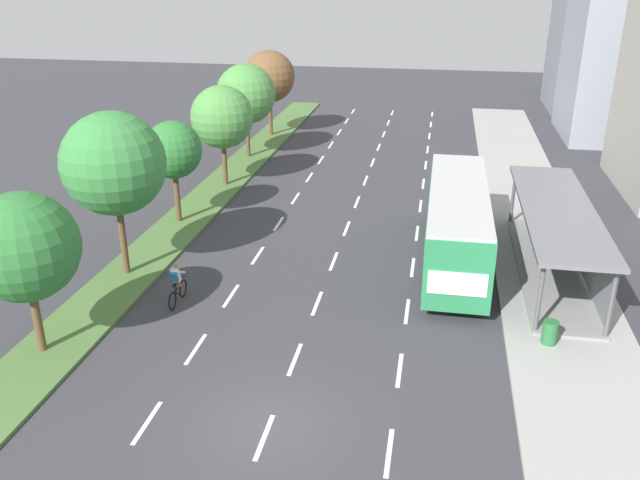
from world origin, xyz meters
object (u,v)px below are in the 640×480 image
Objects in this scene: median_tree_fourth at (222,117)px; bus at (457,218)px; trash_bin at (550,332)px; median_tree_third at (173,150)px; cyclist at (177,285)px; median_tree_nearest at (23,247)px; median_tree_second at (114,164)px; median_tree_farthest at (269,77)px; median_tree_fifth at (246,94)px; bus_shelter at (561,233)px.

bus is at bearing -32.46° from median_tree_fourth.
trash_bin is (16.51, -15.09, -3.54)m from median_tree_fourth.
median_tree_third reaches higher than bus.
bus is 12.20m from cyclist.
median_tree_fourth is at bearing 88.51° from median_tree_nearest.
trash_bin is (17.00, 3.49, -3.34)m from median_tree_nearest.
median_tree_second is at bearing -88.95° from median_tree_third.
median_tree_fourth is 12.40m from median_tree_farthest.
bus is at bearing -56.67° from median_tree_farthest.
trash_bin is at bearing -58.38° from median_tree_farthest.
cyclist is at bearing -68.62° from median_tree_third.
bus is 1.64× the size of median_tree_second.
median_tree_nearest reaches higher than median_tree_third.
median_tree_nearest is 6.58× the size of trash_bin.
median_tree_farthest reaches higher than trash_bin.
median_tree_fourth is 0.95× the size of median_tree_fifth.
bus_shelter is 20.57m from median_tree_nearest.
median_tree_fifth is at bearing 89.60° from median_tree_third.
median_tree_third is at bearing 111.38° from cyclist.
cyclist is 13.81m from trash_bin.
median_tree_farthest is at bearing 121.62° from trash_bin.
bus is at bearing -9.37° from median_tree_third.
median_tree_farthest is at bearing 89.74° from median_tree_third.
median_tree_second is 1.12× the size of median_tree_fifth.
median_tree_fifth is (-3.12, 20.57, 3.50)m from cyclist.
median_tree_third is at bearing -90.40° from median_tree_fifth.
trash_bin is (16.88, -2.70, -4.32)m from median_tree_second.
median_tree_farthest is at bearing 130.10° from bus_shelter.
median_tree_fourth is (0.37, 12.38, -0.78)m from median_tree_second.
bus_shelter is at bearing 27.96° from median_tree_nearest.
median_tree_farthest is (0.08, 30.96, 0.57)m from median_tree_nearest.
bus is 14.09m from median_tree_third.
cyclist is (-10.59, -5.91, -1.28)m from bus.
median_tree_nearest is at bearing -91.49° from median_tree_fourth.
median_tree_second is 1.18× the size of median_tree_fourth.
median_tree_fourth is (0.48, 6.19, 0.32)m from median_tree_third.
median_tree_third is 0.88× the size of median_tree_fourth.
median_tree_farthest is (-0.00, 6.19, 0.19)m from median_tree_fifth.
trash_bin is (17.00, -8.89, -3.22)m from median_tree_third.
median_tree_fourth reaches higher than median_tree_nearest.
trash_bin is at bearing -100.03° from bus_shelter.
median_tree_fourth is 6.21m from median_tree_fifth.
median_tree_fifth is at bearing 98.62° from cyclist.
bus_shelter is at bearing -8.77° from median_tree_third.
median_tree_fourth is at bearing 88.29° from median_tree_second.
median_tree_second is at bearing -169.27° from bus_shelter.
median_tree_third reaches higher than bus_shelter.
bus_shelter is 2.30× the size of median_tree_third.
bus reaches higher than cyclist.
bus_shelter is 2.02× the size of median_tree_fourth.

